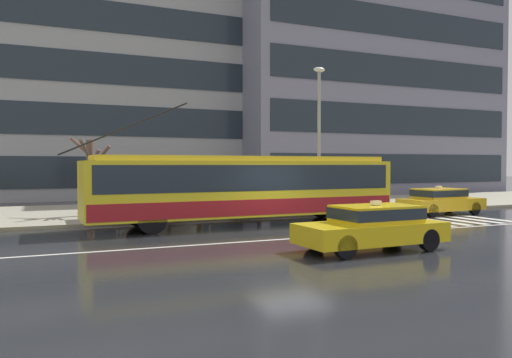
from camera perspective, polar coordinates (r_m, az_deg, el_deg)
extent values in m
plane|color=#222327|center=(17.63, 4.07, -6.21)|extent=(160.00, 160.00, 0.00)
cube|color=gray|center=(26.35, -5.51, -3.44)|extent=(80.00, 10.00, 0.14)
cube|color=beige|center=(22.39, 17.80, -4.59)|extent=(0.44, 4.40, 0.01)
cube|color=beige|center=(22.99, 19.49, -4.44)|extent=(0.44, 4.40, 0.01)
cube|color=beige|center=(23.61, 21.10, -4.30)|extent=(0.44, 4.40, 0.01)
cube|color=beige|center=(24.25, 22.62, -4.16)|extent=(0.44, 4.40, 0.01)
cube|color=beige|center=(24.90, 24.06, -4.03)|extent=(0.44, 4.40, 0.01)
cube|color=silver|center=(16.58, 6.00, -6.70)|extent=(72.00, 0.14, 0.01)
cube|color=yellow|center=(19.87, -1.26, -1.02)|extent=(12.53, 2.75, 2.13)
cube|color=yellow|center=(19.85, -1.26, 2.35)|extent=(11.77, 2.48, 0.20)
cube|color=#1E2833|center=(19.85, -1.26, 0.21)|extent=(12.03, 2.77, 0.98)
cube|color=maroon|center=(19.91, -1.26, -2.98)|extent=(12.40, 2.77, 0.60)
cube|color=#1E2833|center=(23.00, 13.07, 0.37)|extent=(0.16, 2.23, 1.07)
cube|color=black|center=(22.91, 12.78, 1.71)|extent=(0.19, 1.92, 0.28)
cylinder|color=black|center=(18.89, -15.06, 5.58)|extent=(4.48, 0.14, 2.00)
cylinder|color=black|center=(18.21, -14.70, 5.74)|extent=(4.48, 0.14, 2.00)
cylinder|color=black|center=(22.88, 7.46, -3.09)|extent=(1.05, 0.32, 1.04)
cylinder|color=black|center=(21.03, 10.68, -3.53)|extent=(1.05, 0.32, 1.04)
cylinder|color=black|center=(19.82, -13.26, -3.86)|extent=(1.05, 0.32, 1.04)
cylinder|color=black|center=(17.65, -11.85, -4.53)|extent=(1.05, 0.32, 1.04)
cube|color=yellow|center=(14.39, 13.06, -5.99)|extent=(4.31, 1.86, 0.55)
cube|color=yellow|center=(14.44, 13.60, -3.91)|extent=(2.35, 1.56, 0.48)
cube|color=#1E2833|center=(14.44, 13.60, -3.81)|extent=(2.39, 1.58, 0.31)
cube|color=silver|center=(14.41, 13.61, -2.68)|extent=(0.28, 0.17, 0.12)
cylinder|color=black|center=(12.98, 10.24, -7.69)|extent=(0.63, 0.22, 0.62)
cylinder|color=black|center=(14.24, 6.64, -6.84)|extent=(0.63, 0.22, 0.62)
cylinder|color=black|center=(14.77, 19.23, -6.61)|extent=(0.63, 0.22, 0.62)
cylinder|color=black|center=(15.89, 15.34, -6.00)|extent=(0.63, 0.22, 0.62)
cube|color=yellow|center=(25.55, 20.50, -2.72)|extent=(4.31, 1.97, 0.55)
cube|color=yellow|center=(25.39, 20.25, -1.58)|extent=(2.36, 1.62, 0.48)
cube|color=#1E2833|center=(25.39, 20.25, -1.52)|extent=(2.40, 1.64, 0.31)
cube|color=silver|center=(25.38, 20.26, -0.88)|extent=(0.29, 0.18, 0.12)
cylinder|color=black|center=(27.10, 21.30, -2.90)|extent=(0.63, 0.24, 0.62)
cylinder|color=black|center=(26.11, 23.80, -3.09)|extent=(0.63, 0.24, 0.62)
cylinder|color=black|center=(25.11, 17.04, -3.21)|extent=(0.63, 0.24, 0.62)
cylinder|color=black|center=(24.03, 19.57, -3.45)|extent=(0.63, 0.24, 0.62)
cylinder|color=gray|center=(21.82, -5.32, -0.90)|extent=(0.08, 0.08, 2.60)
cylinder|color=gray|center=(20.96, -15.10, -1.05)|extent=(0.08, 0.08, 2.60)
cylinder|color=gray|center=(23.28, -6.50, -0.74)|extent=(0.08, 0.08, 2.60)
cylinder|color=gray|center=(22.48, -15.67, -0.88)|extent=(0.08, 0.08, 2.60)
cube|color=#99ADB2|center=(22.80, -11.00, -0.68)|extent=(3.56, 0.04, 2.08)
cube|color=#B2B2B7|center=(22.04, -10.59, 2.59)|extent=(4.05, 1.84, 0.08)
cube|color=brown|center=(22.48, -10.78, -3.01)|extent=(2.62, 0.36, 0.08)
cylinder|color=#283A54|center=(23.11, -10.11, -3.01)|extent=(0.14, 0.14, 0.80)
cylinder|color=#283A54|center=(22.96, -9.93, -3.04)|extent=(0.14, 0.14, 0.80)
cylinder|color=#272130|center=(22.99, -10.03, -1.29)|extent=(0.43, 0.43, 0.60)
sphere|color=tan|center=(22.97, -10.04, -0.28)|extent=(0.22, 0.22, 0.22)
cone|color=green|center=(23.07, -10.17, 0.45)|extent=(1.25, 1.25, 0.29)
cylinder|color=#333333|center=(23.09, -10.17, -0.85)|extent=(0.02, 0.02, 0.75)
cylinder|color=#4C5941|center=(21.54, -6.66, -3.35)|extent=(0.14, 0.14, 0.78)
cylinder|color=#4C5941|center=(21.43, -6.35, -3.38)|extent=(0.14, 0.14, 0.78)
cylinder|color=#56595B|center=(21.44, -6.51, -1.50)|extent=(0.49, 0.49, 0.62)
sphere|color=#D69285|center=(21.42, -6.51, -0.40)|extent=(0.20, 0.20, 0.20)
cone|color=#CE2666|center=(21.49, -6.76, 0.35)|extent=(1.47, 1.47, 0.29)
cylinder|color=#333333|center=(21.51, -6.75, -1.04)|extent=(0.02, 0.02, 0.75)
cylinder|color=#2C2C47|center=(22.67, 0.44, -3.03)|extent=(0.14, 0.14, 0.83)
cylinder|color=#2C2C47|center=(22.52, 0.30, -3.06)|extent=(0.14, 0.14, 0.83)
cylinder|color=#4D4137|center=(22.55, 0.37, -1.23)|extent=(0.51, 0.51, 0.60)
sphere|color=#E2A68B|center=(22.53, 0.37, -0.21)|extent=(0.20, 0.20, 0.20)
cone|color=#338249|center=(22.64, 0.48, 0.51)|extent=(1.30, 1.30, 0.31)
cylinder|color=#333333|center=(22.65, 0.48, -0.82)|extent=(0.02, 0.02, 0.74)
cylinder|color=gray|center=(24.54, 7.24, 4.26)|extent=(0.16, 0.16, 6.78)
ellipsoid|color=silver|center=(24.94, 7.27, 12.34)|extent=(0.60, 0.32, 0.24)
cylinder|color=brown|center=(23.36, -18.51, 0.13)|extent=(0.32, 0.32, 3.37)
cylinder|color=brown|center=(22.91, -19.02, 3.21)|extent=(0.63, 1.00, 0.95)
cylinder|color=brown|center=(22.91, -17.66, 1.30)|extent=(0.77, 1.08, 0.69)
cylinder|color=brown|center=(22.94, -18.06, 2.30)|extent=(0.48, 0.99, 0.83)
cylinder|color=brown|center=(23.85, -19.50, 3.50)|extent=(0.87, 1.18, 0.89)
cylinder|color=brown|center=(23.10, -17.50, 2.31)|extent=(0.96, 0.75, 1.16)
cube|color=#919499|center=(40.33, -20.08, 10.52)|extent=(25.88, 10.10, 17.38)
cube|color=#1E2833|center=(34.77, -19.49, 0.75)|extent=(24.33, 0.06, 2.09)
cube|color=#1E2833|center=(34.90, -19.54, 6.46)|extent=(24.33, 0.06, 2.09)
cube|color=#1E2833|center=(35.36, -19.60, 12.08)|extent=(24.33, 0.06, 2.09)
cube|color=#1E2833|center=(36.16, -19.65, 17.51)|extent=(24.33, 0.06, 2.09)
cube|color=gray|center=(46.13, 11.04, 10.48)|extent=(23.66, 12.64, 19.00)
cube|color=#1E2833|center=(40.50, 16.07, 1.15)|extent=(22.24, 0.06, 2.28)
cube|color=#1E2833|center=(40.65, 16.11, 6.51)|extent=(22.24, 0.06, 2.28)
cube|color=#1E2833|center=(41.15, 16.16, 11.79)|extent=(22.24, 0.06, 2.28)
cube|color=#1E2833|center=(41.99, 16.20, 16.90)|extent=(22.24, 0.06, 2.28)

